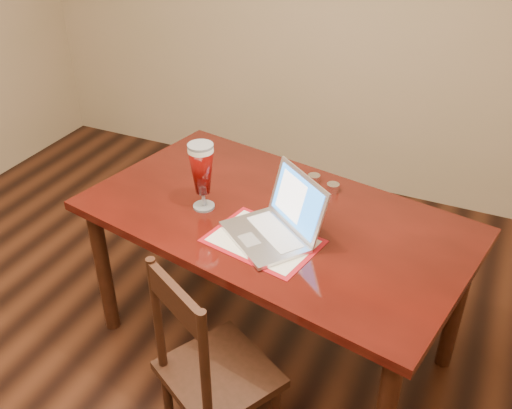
% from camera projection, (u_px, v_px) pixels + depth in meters
% --- Properties ---
extents(room_shell, '(4.51, 5.01, 2.71)m').
position_uv_depth(room_shell, '(47.00, 31.00, 1.58)').
color(room_shell, tan).
rests_on(room_shell, ground).
extents(dining_table, '(1.86, 1.28, 1.12)m').
position_uv_depth(dining_table, '(272.00, 231.00, 2.58)').
color(dining_table, '#440D09').
rests_on(dining_table, ground).
extents(dining_chair, '(0.55, 0.54, 0.97)m').
position_uv_depth(dining_chair, '(212.00, 373.00, 2.22)').
color(dining_chair, black).
rests_on(dining_chair, ground).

